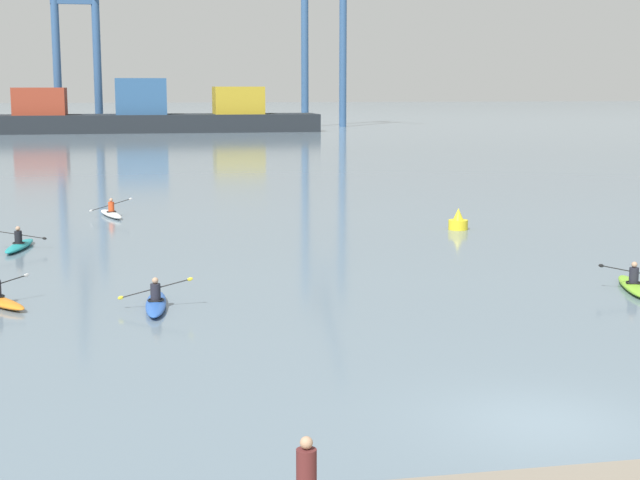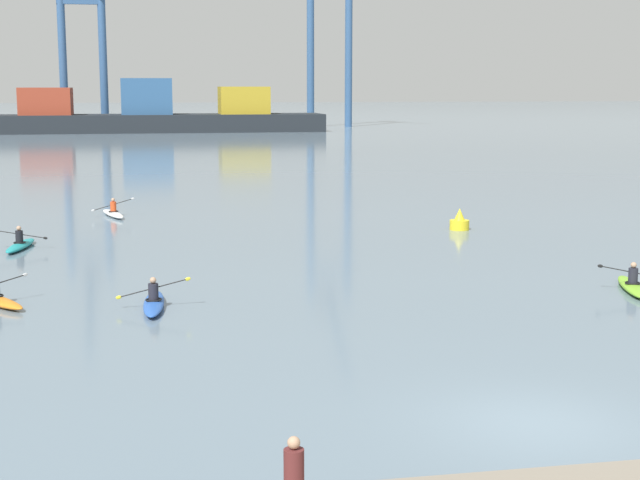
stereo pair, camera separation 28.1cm
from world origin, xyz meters
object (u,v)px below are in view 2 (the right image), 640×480
(gantry_crane_west, at_px, (81,24))
(kayak_teal, at_px, (20,245))
(kayak_lime, at_px, (632,285))
(gantry_crane_west_mid, at_px, (331,6))
(kayak_white, at_px, (113,213))
(container_barge, at_px, (147,115))
(seated_onlooker, at_px, (294,469))
(kayak_blue, at_px, (154,302))
(channel_buoy, at_px, (459,222))

(gantry_crane_west, distance_m, kayak_teal, 110.73)
(kayak_lime, bearing_deg, kayak_teal, 149.51)
(gantry_crane_west_mid, bearing_deg, gantry_crane_west, -172.89)
(kayak_lime, bearing_deg, kayak_white, 128.54)
(container_barge, relative_size, gantry_crane_west_mid, 1.32)
(gantry_crane_west, xyz_separation_m, kayak_teal, (3.31, -109.56, -15.77))
(gantry_crane_west, distance_m, kayak_lime, 124.89)
(gantry_crane_west_mid, height_order, kayak_lime, gantry_crane_west_mid)
(seated_onlooker, bearing_deg, kayak_white, 95.61)
(container_barge, xyz_separation_m, kayak_white, (-2.55, -92.98, -2.29))
(gantry_crane_west_mid, distance_m, kayak_white, 111.72)
(kayak_white, distance_m, kayak_lime, 27.27)
(seated_onlooker, bearing_deg, kayak_blue, 96.77)
(container_barge, height_order, gantry_crane_west_mid, gantry_crane_west_mid)
(gantry_crane_west_mid, relative_size, kayak_teal, 11.39)
(gantry_crane_west, bearing_deg, kayak_white, -86.14)
(container_barge, relative_size, channel_buoy, 51.81)
(channel_buoy, height_order, kayak_teal, channel_buoy)
(kayak_white, bearing_deg, gantry_crane_west_mid, 72.88)
(gantry_crane_west, xyz_separation_m, kayak_blue, (8.51, -121.18, -15.77))
(kayak_white, xyz_separation_m, seated_onlooker, (3.54, -36.05, 0.88))
(channel_buoy, bearing_deg, container_barge, 97.53)
(channel_buoy, distance_m, kayak_teal, 19.37)
(container_barge, height_order, channel_buoy, container_barge)
(kayak_lime, relative_size, seated_onlooker, 3.83)
(gantry_crane_west_mid, xyz_separation_m, seated_onlooker, (-28.84, -141.21, -18.50))
(channel_buoy, xyz_separation_m, seated_onlooker, (-12.31, -28.40, 0.69))
(container_barge, height_order, kayak_lime, container_barge)
(channel_buoy, distance_m, kayak_blue, 19.36)
(kayak_teal, height_order, kayak_lime, same)
(channel_buoy, xyz_separation_m, kayak_lime, (1.14, -13.67, -0.19))
(kayak_white, xyz_separation_m, kayak_blue, (1.74, -20.91, -0.00))
(channel_buoy, distance_m, kayak_lime, 13.72)
(gantry_crane_west, xyz_separation_m, seated_onlooker, (10.31, -136.32, -14.89))
(gantry_crane_west_mid, relative_size, kayak_white, 11.45)
(kayak_white, height_order, seated_onlooker, seated_onlooker)
(kayak_blue, distance_m, kayak_lime, 15.25)
(kayak_lime, bearing_deg, gantry_crane_west_mid, 83.06)
(gantry_crane_west_mid, distance_m, seated_onlooker, 145.30)
(gantry_crane_west, bearing_deg, kayak_teal, -88.27)
(channel_buoy, height_order, kayak_white, channel_buoy)
(kayak_lime, bearing_deg, channel_buoy, 94.76)
(kayak_white, bearing_deg, gantry_crane_west, 93.86)
(channel_buoy, xyz_separation_m, kayak_blue, (-14.11, -13.25, -0.19))
(container_barge, height_order, gantry_crane_west, gantry_crane_west)
(seated_onlooker, bearing_deg, channel_buoy, 66.56)
(kayak_white, relative_size, kayak_blue, 1.00)
(container_barge, bearing_deg, gantry_crane_west, 141.97)
(gantry_crane_west_mid, height_order, kayak_teal, gantry_crane_west_mid)
(channel_buoy, bearing_deg, seated_onlooker, -113.44)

